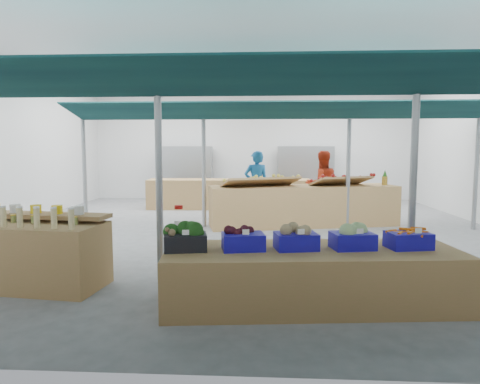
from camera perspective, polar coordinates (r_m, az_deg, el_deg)
The scene contains 22 objects.
floor at distance 10.11m, azimuth 0.48°, elevation -5.17°, with size 13.00×13.00×0.00m, color #5F5F61.
hall at distance 11.39m, azimuth 0.84°, elevation 9.42°, with size 13.00×13.00×13.00m.
pole_grid at distance 8.17m, azimuth 5.18°, elevation 5.02°, with size 10.00×4.60×3.00m.
awnings at distance 8.22m, azimuth 5.24°, elevation 11.79°, with size 9.50×7.08×0.30m.
back_shelving_left at distance 16.21m, azimuth -7.36°, elevation 2.44°, with size 2.00×0.50×2.00m, color #B23F33.
back_shelving_right at distance 16.01m, azimuth 8.69°, elevation 2.38°, with size 2.00×0.50×2.00m, color #B23F33.
bottle_shelf at distance 6.66m, azimuth -25.97°, elevation -7.25°, with size 2.09×1.39×1.17m.
veg_counter at distance 5.42m, azimuth 9.52°, elevation -11.09°, with size 3.57×1.19×0.69m, color olive.
fruit_counter at distance 10.85m, azimuth 8.44°, elevation -1.81°, with size 4.67×1.11×1.00m, color olive.
far_counter at distance 13.88m, azimuth -1.40°, elevation -0.24°, with size 5.24×1.05×0.94m, color olive.
vendor_left at distance 11.86m, azimuth 2.20°, elevation 0.99°, with size 0.68×0.45×1.87m, color #175A96.
vendor_right at distance 11.96m, azimuth 10.85°, elevation 0.93°, with size 0.91×0.71×1.87m, color red.
crate_broccoli at distance 5.20m, azimuth -7.27°, elevation -6.01°, with size 0.56×0.45×0.35m.
crate_beets at distance 5.19m, azimuth 0.42°, elevation -6.27°, with size 0.56×0.45×0.29m.
crate_celeriac at distance 5.26m, azimuth 7.49°, elevation -6.04°, with size 0.56×0.45×0.31m.
crate_cabbage at distance 5.42m, azimuth 14.78°, elevation -5.69°, with size 0.56×0.45×0.35m.
crate_carrots at distance 5.67m, azimuth 21.52°, elevation -5.89°, with size 0.56×0.45×0.29m.
sparrow at distance 5.08m, azimuth -9.20°, elevation -5.29°, with size 0.12×0.09×0.11m.
pole_ribbon at distance 6.04m, azimuth -8.20°, elevation -2.21°, with size 0.12×0.12×0.28m.
apple_heap_yellow at distance 10.39m, azimuth 2.82°, elevation 1.61°, with size 2.02×1.43×0.27m.
apple_heap_red at distance 11.01m, azimuth 13.36°, elevation 1.69°, with size 1.66×1.27×0.27m.
pineapple at distance 11.51m, azimuth 18.74°, elevation 1.79°, with size 0.14×0.14×0.39m.
Camera 1 is at (0.47, -9.91, 1.90)m, focal length 32.00 mm.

